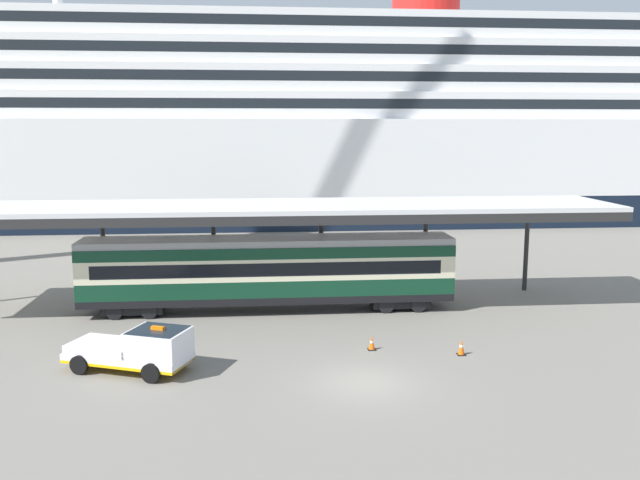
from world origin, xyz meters
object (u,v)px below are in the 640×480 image
(train_carriage, at_px, (269,270))
(traffic_cone_near, at_px, (461,347))
(service_truck, at_px, (139,348))
(traffic_cone_mid, at_px, (372,343))
(cruise_ship, at_px, (376,128))

(train_carriage, distance_m, traffic_cone_near, 11.94)
(service_truck, relative_size, traffic_cone_mid, 8.69)
(cruise_ship, distance_m, train_carriage, 43.54)
(service_truck, relative_size, traffic_cone_near, 7.70)
(cruise_ship, distance_m, traffic_cone_near, 50.16)
(cruise_ship, height_order, service_truck, cruise_ship)
(train_carriage, bearing_deg, traffic_cone_mid, -57.27)
(service_truck, bearing_deg, train_carriage, 58.37)
(service_truck, distance_m, traffic_cone_mid, 10.30)
(traffic_cone_near, bearing_deg, traffic_cone_mid, 164.81)
(train_carriage, height_order, service_truck, train_carriage)
(cruise_ship, height_order, traffic_cone_near, cruise_ship)
(train_carriage, height_order, traffic_cone_near, train_carriage)
(cruise_ship, bearing_deg, traffic_cone_near, -95.32)
(service_truck, bearing_deg, cruise_ship, 69.56)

